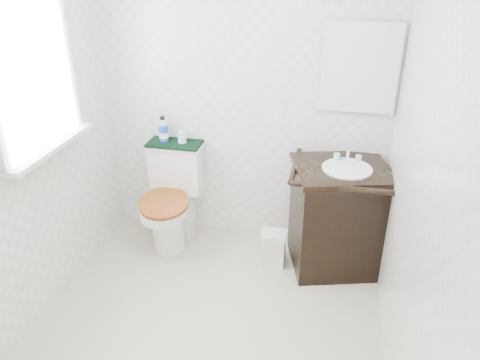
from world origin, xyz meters
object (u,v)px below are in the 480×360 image
at_px(cup, 182,137).
at_px(trash_bin, 274,248).
at_px(vanity, 338,215).
at_px(toilet, 173,202).
at_px(mouthwash_bottle, 163,130).

bearing_deg(cup, trash_bin, -21.23).
bearing_deg(vanity, toilet, 177.18).
height_order(vanity, mouthwash_bottle, mouthwash_bottle).
relative_size(toilet, mouthwash_bottle, 3.93).
height_order(vanity, cup, vanity).
bearing_deg(trash_bin, mouthwash_bottle, 161.87).
bearing_deg(vanity, mouthwash_bottle, 171.61).
height_order(trash_bin, cup, cup).
xyz_separation_m(toilet, trash_bin, (0.85, -0.17, -0.21)).
bearing_deg(trash_bin, cup, 158.77).
bearing_deg(cup, toilet, -112.62).
distance_m(toilet, cup, 0.53).
xyz_separation_m(toilet, vanity, (1.30, -0.06, 0.08)).
bearing_deg(trash_bin, toilet, 168.87).
relative_size(trash_bin, cup, 3.13).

